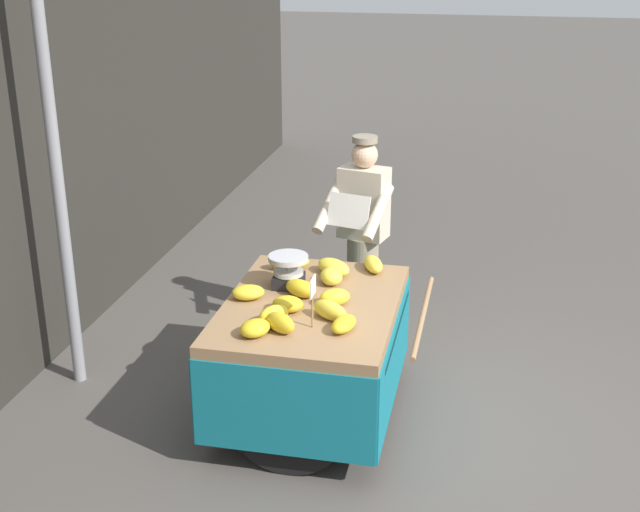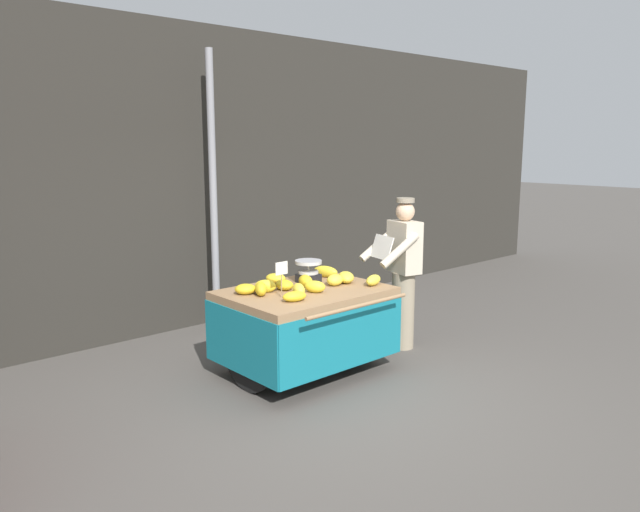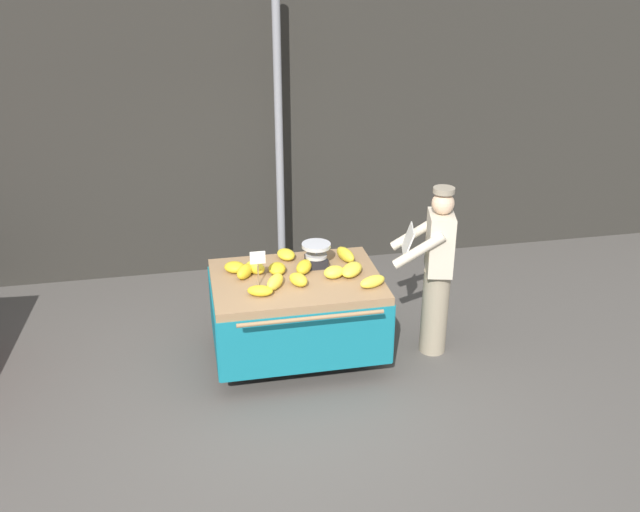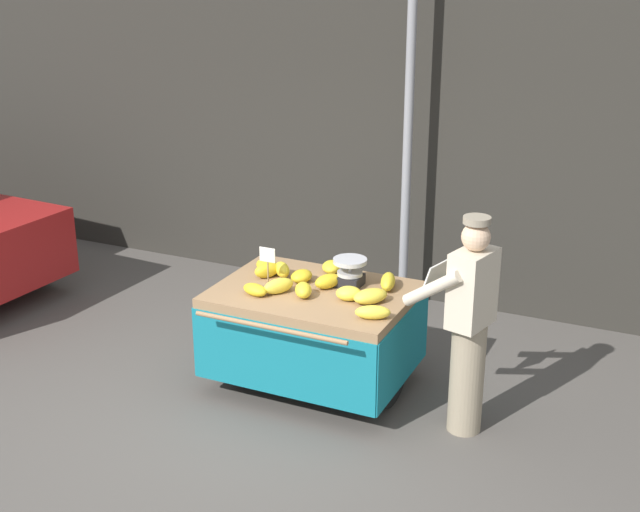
{
  "view_description": "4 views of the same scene",
  "coord_description": "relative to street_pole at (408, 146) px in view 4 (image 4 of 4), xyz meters",
  "views": [
    {
      "loc": [
        -4.84,
        -0.29,
        3.24
      ],
      "look_at": [
        0.35,
        0.81,
        1.18
      ],
      "focal_mm": 47.66,
      "sensor_mm": 36.0,
      "label": 1
    },
    {
      "loc": [
        -3.61,
        -3.69,
        2.31
      ],
      "look_at": [
        0.5,
        0.91,
        1.17
      ],
      "focal_mm": 34.53,
      "sensor_mm": 36.0,
      "label": 2
    },
    {
      "loc": [
        -0.69,
        -4.94,
        3.76
      ],
      "look_at": [
        0.49,
        0.92,
        1.04
      ],
      "focal_mm": 39.19,
      "sensor_mm": 36.0,
      "label": 3
    },
    {
      "loc": [
        3.02,
        -4.96,
        3.52
      ],
      "look_at": [
        0.36,
        0.74,
        1.22
      ],
      "focal_mm": 48.06,
      "sensor_mm": 36.0,
      "label": 4
    }
  ],
  "objects": [
    {
      "name": "banana_bunch_8",
      "position": [
        -0.6,
        -1.76,
        -0.76
      ],
      "size": [
        0.22,
        0.25,
        0.13
      ],
      "primitive_type": "ellipsoid",
      "rotation": [
        0.0,
        0.0,
        2.56
      ],
      "color": "gold",
      "rests_on": "banana_cart"
    },
    {
      "name": "weighing_scale",
      "position": [
        0.1,
        -1.63,
        -0.71
      ],
      "size": [
        0.28,
        0.28,
        0.24
      ],
      "color": "black",
      "rests_on": "banana_cart"
    },
    {
      "name": "banana_bunch_0",
      "position": [
        0.39,
        -1.9,
        -0.77
      ],
      "size": [
        0.31,
        0.33,
        0.11
      ],
      "primitive_type": "ellipsoid",
      "rotation": [
        0.0,
        0.0,
        2.49
      ],
      "color": "yellow",
      "rests_on": "banana_cart"
    },
    {
      "name": "banana_bunch_4",
      "position": [
        -0.29,
        -1.73,
        -0.77
      ],
      "size": [
        0.19,
        0.23,
        0.1
      ],
      "primitive_type": "ellipsoid",
      "rotation": [
        0.0,
        0.0,
        3.02
      ],
      "color": "gold",
      "rests_on": "banana_cart"
    },
    {
      "name": "banana_cart",
      "position": [
        -0.13,
        -1.85,
        -1.05
      ],
      "size": [
        1.6,
        1.36,
        0.87
      ],
      "color": "#93704C",
      "rests_on": "ground"
    },
    {
      "name": "banana_bunch_7",
      "position": [
        -0.16,
        -1.42,
        -0.77
      ],
      "size": [
        0.23,
        0.26,
        0.1
      ],
      "primitive_type": "ellipsoid",
      "rotation": [
        0.0,
        0.0,
        0.33
      ],
      "color": "yellow",
      "rests_on": "banana_cart"
    },
    {
      "name": "banana_bunch_5",
      "position": [
        -0.49,
        -1.69,
        -0.76
      ],
      "size": [
        0.23,
        0.22,
        0.13
      ],
      "primitive_type": "ellipsoid",
      "rotation": [
        0.0,
        0.0,
        0.81
      ],
      "color": "yellow",
      "rests_on": "banana_cart"
    },
    {
      "name": "ground_plane",
      "position": [
        -0.38,
        -2.7,
        -1.7
      ],
      "size": [
        60.0,
        60.0,
        0.0
      ],
      "primitive_type": "plane",
      "color": "#514C47"
    },
    {
      "name": "banana_bunch_3",
      "position": [
        -0.35,
        -2.02,
        -0.76
      ],
      "size": [
        0.24,
        0.29,
        0.12
      ],
      "primitive_type": "ellipsoid",
      "rotation": [
        0.0,
        0.0,
        2.6
      ],
      "color": "yellow",
      "rests_on": "banana_cart"
    },
    {
      "name": "price_sign",
      "position": [
        -0.49,
        -1.94,
        -0.58
      ],
      "size": [
        0.14,
        0.01,
        0.34
      ],
      "color": "#997A51",
      "rests_on": "banana_cart"
    },
    {
      "name": "banana_bunch_2",
      "position": [
        -0.14,
        -2.01,
        -0.76
      ],
      "size": [
        0.22,
        0.25,
        0.12
      ],
      "primitive_type": "ellipsoid",
      "rotation": [
        0.0,
        0.0,
        0.5
      ],
      "color": "yellow",
      "rests_on": "banana_cart"
    },
    {
      "name": "vendor_person",
      "position": [
        1.2,
        -1.98,
        -0.82
      ],
      "size": [
        0.66,
        0.61,
        1.71
      ],
      "color": "gray",
      "rests_on": "ground"
    },
    {
      "name": "banana_bunch_9",
      "position": [
        -0.68,
        -1.62,
        -0.77
      ],
      "size": [
        0.26,
        0.25,
        0.1
      ],
      "primitive_type": "ellipsoid",
      "rotation": [
        0.0,
        0.0,
        1.07
      ],
      "color": "gold",
      "rests_on": "banana_cart"
    },
    {
      "name": "street_pole",
      "position": [
        0.0,
        0.0,
        0.0
      ],
      "size": [
        0.09,
        0.09,
        3.39
      ],
      "primitive_type": "cylinder",
      "color": "gray",
      "rests_on": "ground"
    },
    {
      "name": "back_wall",
      "position": [
        -0.38,
        0.47,
        0.17
      ],
      "size": [
        16.0,
        0.24,
        3.74
      ],
      "primitive_type": "cube",
      "color": "#2D2B26",
      "rests_on": "ground"
    },
    {
      "name": "banana_bunch_11",
      "position": [
        0.41,
        -1.56,
        -0.76
      ],
      "size": [
        0.19,
        0.32,
        0.12
      ],
      "primitive_type": "ellipsoid",
      "rotation": [
        0.0,
        0.0,
        0.27
      ],
      "color": "yellow",
      "rests_on": "banana_cart"
    },
    {
      "name": "banana_bunch_1",
      "position": [
        0.22,
        -1.92,
        -0.77
      ],
      "size": [
        0.25,
        0.22,
        0.11
      ],
      "primitive_type": "ellipsoid",
      "rotation": [
        0.0,
        0.0,
        1.96
      ],
      "color": "yellow",
      "rests_on": "banana_cart"
    },
    {
      "name": "banana_bunch_6",
      "position": [
        -0.5,
        -2.14,
        -0.78
      ],
      "size": [
        0.26,
        0.19,
        0.09
      ],
      "primitive_type": "ellipsoid",
      "rotation": [
        0.0,
        0.0,
        1.28
      ],
      "color": "gold",
      "rests_on": "banana_cart"
    },
    {
      "name": "banana_bunch_10",
      "position": [
        0.52,
        -2.17,
        -0.77
      ],
      "size": [
        0.29,
        0.22,
        0.1
      ],
      "primitive_type": "ellipsoid",
      "rotation": [
        0.0,
        0.0,
        1.98
      ],
      "color": "yellow",
      "rests_on": "banana_cart"
    },
    {
      "name": "banana_bunch_12",
      "position": [
        -0.04,
        -1.75,
        -0.76
      ],
      "size": [
        0.23,
        0.28,
        0.12
      ],
      "primitive_type": "ellipsoid",
      "rotation": [
        0.0,
        0.0,
        2.65
      ],
      "color": "gold",
      "rests_on": "banana_cart"
    }
  ]
}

